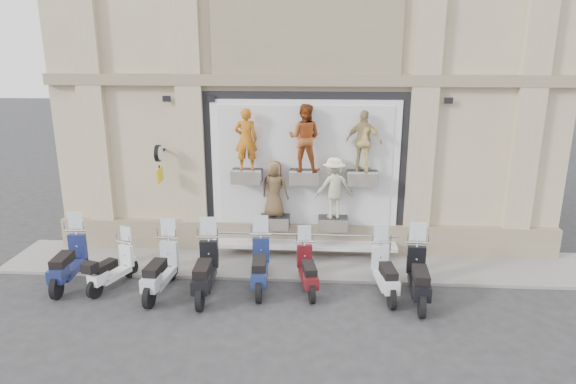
% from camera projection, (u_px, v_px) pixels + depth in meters
% --- Properties ---
extents(ground, '(90.00, 90.00, 0.00)m').
position_uv_depth(ground, '(299.00, 302.00, 11.90)').
color(ground, '#2B2B2D').
rests_on(ground, ground).
extents(sidewalk, '(16.00, 2.20, 0.08)m').
position_uv_depth(sidewalk, '(303.00, 263.00, 13.91)').
color(sidewalk, gray).
rests_on(sidewalk, ground).
extents(building, '(14.00, 8.60, 12.00)m').
position_uv_depth(building, '(310.00, 36.00, 16.95)').
color(building, '#C7B991').
rests_on(building, ground).
extents(shop_vitrine, '(5.60, 0.89, 4.30)m').
position_uv_depth(shop_vitrine, '(308.00, 173.00, 13.86)').
color(shop_vitrine, black).
rests_on(shop_vitrine, ground).
extents(guard_rail, '(5.06, 0.10, 0.93)m').
position_uv_depth(guard_rail, '(303.00, 250.00, 13.69)').
color(guard_rail, '#9EA0A5').
rests_on(guard_rail, ground).
extents(clock_sign_bracket, '(0.10, 0.80, 1.02)m').
position_uv_depth(clock_sign_bracket, '(159.00, 159.00, 13.74)').
color(clock_sign_bracket, black).
rests_on(clock_sign_bracket, ground).
extents(scooter_a, '(0.72, 2.09, 1.67)m').
position_uv_depth(scooter_a, '(67.00, 253.00, 12.54)').
color(scooter_a, '#161D4D').
rests_on(scooter_a, ground).
extents(scooter_b, '(1.06, 1.78, 1.39)m').
position_uv_depth(scooter_b, '(112.00, 261.00, 12.43)').
color(scooter_b, silver).
rests_on(scooter_b, ground).
extents(scooter_c, '(0.74, 2.07, 1.65)m').
position_uv_depth(scooter_c, '(160.00, 261.00, 12.10)').
color(scooter_c, '#A7ADB5').
rests_on(scooter_c, ground).
extents(scooter_d, '(0.72, 2.14, 1.71)m').
position_uv_depth(scooter_d, '(205.00, 261.00, 12.01)').
color(scooter_d, black).
rests_on(scooter_d, ground).
extents(scooter_e, '(0.73, 2.06, 1.64)m').
position_uv_depth(scooter_e, '(260.00, 257.00, 12.36)').
color(scooter_e, navy).
rests_on(scooter_e, ground).
extents(scooter_f, '(0.83, 1.86, 1.46)m').
position_uv_depth(scooter_f, '(308.00, 262.00, 12.28)').
color(scooter_f, '#520E13').
rests_on(scooter_f, ground).
extents(scooter_g, '(0.77, 1.95, 1.54)m').
position_uv_depth(scooter_g, '(386.00, 264.00, 12.04)').
color(scooter_g, silver).
rests_on(scooter_g, ground).
extents(scooter_h, '(0.73, 2.11, 1.69)m').
position_uv_depth(scooter_h, '(419.00, 267.00, 11.72)').
color(scooter_h, black).
rests_on(scooter_h, ground).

